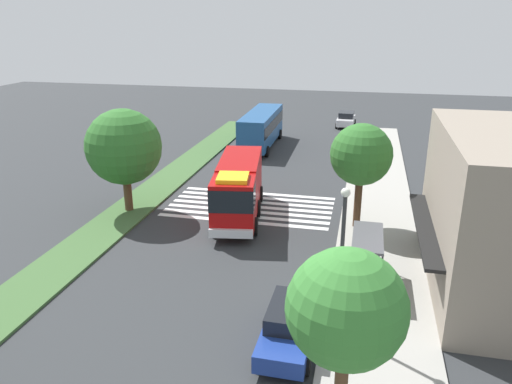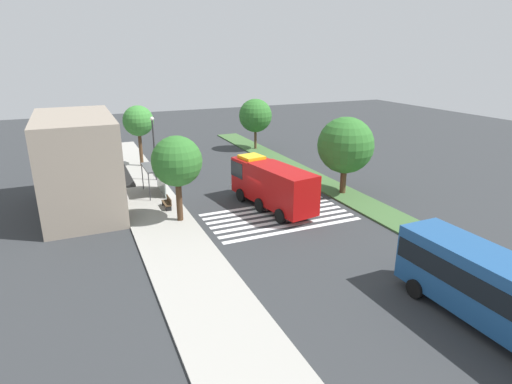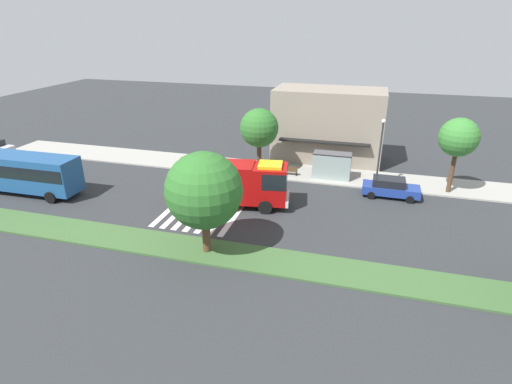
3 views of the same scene
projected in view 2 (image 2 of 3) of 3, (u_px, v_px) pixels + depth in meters
The scene contains 15 objects.
ground_plane at pixel (264, 206), 34.60m from camera, with size 120.00×120.00×0.00m, color #2D3033.
sidewalk at pixel (161, 220), 31.37m from camera, with size 60.00×4.61×0.14m, color #9E9B93.
median_strip at pixel (342, 193), 37.49m from camera, with size 60.00×3.00×0.14m, color #3D6033.
crosswalk at pixel (279, 217), 32.24m from camera, with size 5.85×11.04×0.01m.
fire_truck at pixel (270, 183), 33.59m from camera, with size 9.24×3.86×3.74m.
parked_car_mid at pixel (172, 168), 42.47m from camera, with size 4.73×2.11×1.68m.
transit_bus at pixel (503, 292), 18.45m from camera, with size 10.44×2.97×3.44m.
bus_stop_shelter at pixel (157, 174), 36.64m from camera, with size 3.50×1.40×2.46m.
bench_near_shelter at pixel (167, 202), 33.57m from camera, with size 1.60×0.50×0.90m.
street_lamp at pixel (154, 143), 39.87m from camera, with size 0.36×0.36×6.12m.
storefront_building at pixel (79, 164), 32.70m from camera, with size 11.18×6.39×7.49m.
sidewalk_tree_far_west at pixel (177, 162), 29.88m from camera, with size 3.63×3.63×6.32m.
sidewalk_tree_center at pixel (138, 121), 44.62m from camera, with size 3.23×3.23×6.50m.
median_tree_far_west at pixel (346, 145), 36.03m from camera, with size 4.83×4.83×6.68m.
median_tree_west at pixel (255, 116), 52.79m from camera, with size 4.15×4.15×6.29m.
Camera 2 is at (-29.45, 13.63, 12.09)m, focal length 29.54 mm.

